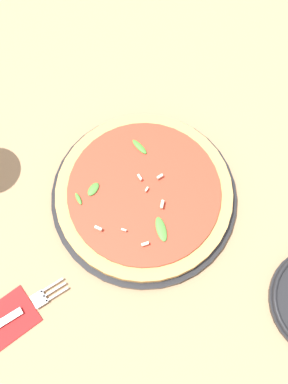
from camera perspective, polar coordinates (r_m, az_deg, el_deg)
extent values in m
plane|color=#9E7A56|center=(0.83, 0.57, 0.34)|extent=(6.00, 6.00, 0.00)
cylinder|color=black|center=(0.82, 0.00, -0.59)|extent=(0.34, 0.34, 0.01)
cylinder|color=tan|center=(0.80, 0.00, -0.23)|extent=(0.32, 0.32, 0.02)
cylinder|color=#B73823|center=(0.79, 0.00, 0.08)|extent=(0.27, 0.27, 0.01)
ellipsoid|color=#467E31|center=(0.79, -6.46, 0.36)|extent=(0.03, 0.03, 0.01)
ellipsoid|color=#478032|center=(0.77, 2.19, -4.73)|extent=(0.02, 0.05, 0.01)
ellipsoid|color=#44812E|center=(0.82, -0.58, 5.77)|extent=(0.02, 0.04, 0.01)
ellipsoid|color=#498B32|center=(0.79, -8.33, -0.85)|extent=(0.01, 0.02, 0.01)
cube|color=beige|center=(0.79, 2.07, 1.89)|extent=(0.01, 0.01, 0.01)
cube|color=beige|center=(0.75, 0.13, -6.63)|extent=(0.01, 0.00, 0.01)
cube|color=beige|center=(0.78, 0.34, 0.34)|extent=(0.01, 0.01, 0.00)
cube|color=beige|center=(0.76, -2.58, -4.84)|extent=(0.01, 0.01, 0.00)
cube|color=beige|center=(0.76, -5.83, -4.61)|extent=(0.01, 0.01, 0.01)
cube|color=beige|center=(0.79, -0.55, 1.87)|extent=(0.01, 0.01, 0.01)
cube|color=beige|center=(0.77, 2.31, -1.58)|extent=(0.01, 0.01, 0.01)
cube|color=#B21E1E|center=(0.81, -17.50, -15.54)|extent=(0.13, 0.10, 0.01)
cube|color=silver|center=(0.79, -13.18, -13.13)|extent=(0.03, 0.03, 0.00)
cube|color=silver|center=(0.79, -10.99, -12.64)|extent=(0.04, 0.01, 0.00)
cube|color=silver|center=(0.79, -11.30, -12.08)|extent=(0.04, 0.01, 0.00)
cube|color=silver|center=(0.79, -11.61, -11.53)|extent=(0.04, 0.01, 0.00)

